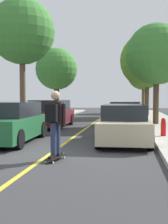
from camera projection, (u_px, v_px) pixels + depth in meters
name	position (u px, v px, depth m)	size (l,w,h in m)	color
ground	(51.00, 153.00, 8.63)	(80.00, 80.00, 0.00)	#353538
center_line	(75.00, 136.00, 12.58)	(0.12, 39.20, 0.01)	gold
parked_car_left_nearest	(9.00, 122.00, 10.82)	(2.05, 4.34, 1.46)	#1E5B33
parked_car_left_near	(50.00, 114.00, 16.38)	(2.01, 4.49, 1.49)	maroon
parked_car_right_nearest	(124.00, 123.00, 10.85)	(1.89, 4.64, 1.37)	#BCAD89
parked_car_right_near	(126.00, 114.00, 17.74)	(2.10, 4.14, 1.38)	maroon
street_tree_left_nearest	(22.00, 32.00, 16.76)	(3.72, 3.72, 7.10)	brown
street_tree_left_near	(56.00, 69.00, 24.77)	(3.49, 3.49, 5.64)	#3D2D1E
street_tree_right_nearest	(157.00, 54.00, 16.70)	(3.46, 3.46, 5.67)	#4C3823
street_tree_right_near	(147.00, 60.00, 25.11)	(4.62, 4.62, 6.97)	#4C3823
street_tree_right_far	(143.00, 74.00, 31.68)	(3.49, 3.49, 5.83)	brown
fire_hydrant	(163.00, 127.00, 11.48)	(0.20, 0.20, 0.70)	#B2140F
skateboard	(56.00, 157.00, 7.61)	(0.38, 0.87, 0.10)	black
skateboarder	(55.00, 120.00, 7.53)	(0.59, 0.71, 1.69)	black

